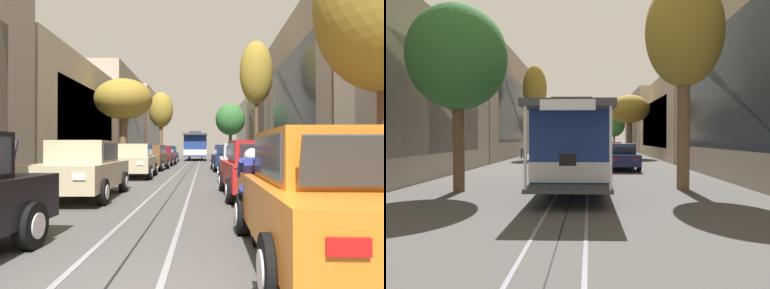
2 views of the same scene
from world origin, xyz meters
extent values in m
plane|color=#4C4947|center=(0.00, 25.57, 0.00)|extent=(160.00, 160.00, 0.00)
cube|color=gray|center=(-0.53, 29.96, 0.01)|extent=(0.08, 71.92, 0.01)
cube|color=gray|center=(0.53, 29.96, 0.01)|extent=(0.08, 71.92, 0.01)
cube|color=black|center=(0.00, 29.96, 0.00)|extent=(0.03, 71.92, 0.01)
cube|color=#BCAD93|center=(-9.09, 21.97, 3.60)|extent=(4.84, 15.68, 7.19)
cube|color=#2D3842|center=(-6.69, 21.97, 3.24)|extent=(0.04, 11.19, 4.32)
cube|color=gray|center=(-9.14, 37.95, 4.78)|extent=(4.94, 15.68, 9.55)
cube|color=#2D3842|center=(-6.69, 37.95, 4.30)|extent=(0.04, 11.19, 5.73)
cube|color=#BCAD93|center=(-9.61, 53.93, 5.06)|extent=(5.88, 15.68, 10.11)
cube|color=#2D3842|center=(-6.69, 53.93, 4.55)|extent=(0.04, 11.19, 6.07)
cube|color=gray|center=(9.14, 21.97, 5.08)|extent=(4.95, 15.68, 10.17)
cube|color=#2D3842|center=(6.69, 21.97, 4.58)|extent=(0.04, 11.19, 6.10)
cube|color=gray|center=(9.22, 37.95, 3.99)|extent=(5.10, 15.68, 7.98)
cube|color=#2D3842|center=(6.69, 37.95, 3.59)|extent=(0.04, 11.19, 4.79)
cube|color=beige|center=(9.50, 53.93, 4.16)|extent=(5.66, 15.68, 8.32)
cube|color=#2D3842|center=(6.69, 53.93, 3.74)|extent=(0.04, 11.19, 4.99)
cube|color=#B21414|center=(-1.67, 3.39, 0.75)|extent=(0.28, 0.05, 0.12)
cylinder|color=black|center=(-1.39, 2.55, 0.32)|extent=(0.23, 0.65, 0.64)
cylinder|color=silver|center=(-1.28, 2.54, 0.32)|extent=(0.04, 0.35, 0.35)
cube|color=#C1B28E|center=(-2.39, 7.65, 0.65)|extent=(1.96, 4.36, 0.66)
cube|color=#C1B28E|center=(-2.40, 7.80, 1.28)|extent=(1.55, 2.12, 0.60)
cube|color=#2D3842|center=(-2.37, 6.96, 1.26)|extent=(1.34, 0.27, 0.47)
cube|color=#2D3842|center=(-2.44, 8.98, 1.26)|extent=(1.30, 0.24, 0.45)
cube|color=#2D3842|center=(-1.65, 7.82, 1.28)|extent=(0.10, 1.81, 0.47)
cube|color=#2D3842|center=(-3.15, 7.77, 1.28)|extent=(0.10, 1.81, 0.47)
cube|color=white|center=(-1.76, 5.51, 0.75)|extent=(0.28, 0.05, 0.14)
cube|color=#B21414|center=(-1.91, 9.82, 0.75)|extent=(0.28, 0.05, 0.12)
cube|color=white|center=(-2.87, 5.47, 0.75)|extent=(0.28, 0.05, 0.14)
cube|color=#B21414|center=(-3.03, 9.78, 0.75)|extent=(0.28, 0.05, 0.12)
cylinder|color=black|center=(-1.47, 6.35, 0.32)|extent=(0.22, 0.65, 0.64)
cylinder|color=silver|center=(-1.36, 6.35, 0.32)|extent=(0.03, 0.35, 0.35)
cylinder|color=black|center=(-3.22, 6.28, 0.32)|extent=(0.22, 0.65, 0.64)
cylinder|color=silver|center=(-3.33, 6.28, 0.32)|extent=(0.03, 0.35, 0.35)
cylinder|color=black|center=(-1.56, 9.01, 0.32)|extent=(0.22, 0.65, 0.64)
cylinder|color=silver|center=(-1.45, 9.01, 0.32)|extent=(0.03, 0.35, 0.35)
cylinder|color=black|center=(-3.32, 8.95, 0.32)|extent=(0.22, 0.65, 0.64)
cylinder|color=silver|center=(-3.43, 8.94, 0.32)|extent=(0.03, 0.35, 0.35)
cube|color=#C1B28E|center=(-2.34, 14.75, 0.65)|extent=(1.98, 4.37, 0.66)
cube|color=#C1B28E|center=(-2.34, 14.90, 1.28)|extent=(1.56, 2.13, 0.60)
cube|color=#2D3842|center=(-2.31, 14.06, 1.26)|extent=(1.34, 0.28, 0.47)
cube|color=#2D3842|center=(-2.39, 16.08, 1.26)|extent=(1.30, 0.25, 0.45)
cube|color=#2D3842|center=(-1.60, 14.93, 1.28)|extent=(0.11, 1.81, 0.47)
cube|color=#2D3842|center=(-3.09, 14.87, 1.28)|extent=(0.11, 1.81, 0.47)
cube|color=white|center=(-1.69, 12.62, 0.75)|extent=(0.28, 0.05, 0.14)
cube|color=#B21414|center=(-1.87, 16.93, 0.75)|extent=(0.28, 0.05, 0.12)
cube|color=white|center=(-2.80, 12.57, 0.75)|extent=(0.28, 0.05, 0.14)
cube|color=#B21414|center=(-2.99, 16.88, 0.75)|extent=(0.28, 0.05, 0.12)
cylinder|color=black|center=(-1.40, 13.46, 0.32)|extent=(0.23, 0.65, 0.64)
cylinder|color=silver|center=(-1.29, 13.46, 0.32)|extent=(0.04, 0.35, 0.35)
cylinder|color=black|center=(-3.16, 13.38, 0.32)|extent=(0.23, 0.65, 0.64)
cylinder|color=silver|center=(-3.27, 13.38, 0.32)|extent=(0.04, 0.35, 0.35)
cylinder|color=black|center=(-1.51, 16.12, 0.32)|extent=(0.23, 0.65, 0.64)
cylinder|color=silver|center=(-1.40, 16.12, 0.32)|extent=(0.04, 0.35, 0.35)
cylinder|color=black|center=(-3.27, 16.04, 0.32)|extent=(0.23, 0.65, 0.64)
cylinder|color=silver|center=(-3.38, 16.04, 0.32)|extent=(0.04, 0.35, 0.35)
cube|color=brown|center=(-2.39, 20.64, 0.65)|extent=(1.98, 4.37, 0.66)
cube|color=brown|center=(-2.39, 20.79, 1.28)|extent=(1.56, 2.12, 0.60)
cube|color=#2D3842|center=(-2.42, 19.95, 1.26)|extent=(1.34, 0.28, 0.47)
cube|color=#2D3842|center=(-2.34, 21.97, 1.26)|extent=(1.30, 0.25, 0.45)
cube|color=#2D3842|center=(-1.64, 20.76, 1.28)|extent=(0.11, 1.81, 0.47)
cube|color=#2D3842|center=(-3.13, 20.82, 1.28)|extent=(0.11, 1.81, 0.47)
cube|color=white|center=(-1.93, 18.46, 0.75)|extent=(0.28, 0.05, 0.14)
cube|color=#B21414|center=(-1.75, 22.77, 0.75)|extent=(0.28, 0.05, 0.12)
cube|color=white|center=(-3.04, 18.50, 0.75)|extent=(0.28, 0.05, 0.14)
cube|color=#B21414|center=(-2.86, 22.82, 0.75)|extent=(0.28, 0.05, 0.12)
cylinder|color=black|center=(-1.57, 19.27, 0.32)|extent=(0.23, 0.65, 0.64)
cylinder|color=silver|center=(-1.46, 19.27, 0.32)|extent=(0.03, 0.35, 0.35)
cylinder|color=black|center=(-3.33, 19.34, 0.32)|extent=(0.23, 0.65, 0.64)
cylinder|color=silver|center=(-3.44, 19.35, 0.32)|extent=(0.03, 0.35, 0.35)
cylinder|color=black|center=(-1.46, 21.93, 0.32)|extent=(0.23, 0.65, 0.64)
cylinder|color=silver|center=(-1.35, 21.93, 0.32)|extent=(0.03, 0.35, 0.35)
cylinder|color=black|center=(-3.22, 22.01, 0.32)|extent=(0.23, 0.65, 0.64)
cylinder|color=silver|center=(-3.33, 22.01, 0.32)|extent=(0.03, 0.35, 0.35)
cube|color=maroon|center=(-2.35, 26.92, 0.65)|extent=(1.91, 4.34, 0.66)
cube|color=maroon|center=(-2.35, 27.07, 1.28)|extent=(1.53, 2.10, 0.60)
cube|color=#2D3842|center=(-2.37, 26.24, 1.26)|extent=(1.34, 0.25, 0.47)
cube|color=#2D3842|center=(-2.32, 28.26, 1.26)|extent=(1.30, 0.23, 0.45)
cube|color=#2D3842|center=(-1.60, 27.06, 1.28)|extent=(0.08, 1.81, 0.47)
cube|color=#2D3842|center=(-3.09, 27.09, 1.28)|extent=(0.08, 1.81, 0.47)
cube|color=white|center=(-1.85, 24.75, 0.75)|extent=(0.28, 0.05, 0.14)
cube|color=#B21414|center=(-1.74, 29.07, 0.75)|extent=(0.28, 0.05, 0.12)
cube|color=white|center=(-2.96, 24.78, 0.75)|extent=(0.28, 0.05, 0.14)
cube|color=#B21414|center=(-2.85, 29.10, 0.75)|extent=(0.28, 0.05, 0.12)
cylinder|color=black|center=(-1.50, 25.57, 0.32)|extent=(0.22, 0.64, 0.64)
cylinder|color=silver|center=(-1.39, 25.57, 0.32)|extent=(0.03, 0.35, 0.35)
cylinder|color=black|center=(-3.26, 25.61, 0.32)|extent=(0.22, 0.64, 0.64)
cylinder|color=silver|center=(-3.37, 25.62, 0.32)|extent=(0.03, 0.35, 0.35)
cylinder|color=black|center=(-1.44, 28.24, 0.32)|extent=(0.22, 0.64, 0.64)
cylinder|color=silver|center=(-1.33, 28.23, 0.32)|extent=(0.03, 0.35, 0.35)
cylinder|color=black|center=(-3.20, 28.28, 0.32)|extent=(0.22, 0.64, 0.64)
cylinder|color=silver|center=(-3.31, 28.28, 0.32)|extent=(0.03, 0.35, 0.35)
cube|color=#19234C|center=(-2.55, 33.23, 0.65)|extent=(1.87, 4.33, 0.66)
cube|color=#19234C|center=(-2.55, 33.38, 1.28)|extent=(1.51, 2.09, 0.60)
cube|color=#2D3842|center=(-2.54, 32.54, 1.26)|extent=(1.34, 0.24, 0.47)
cube|color=#2D3842|center=(-2.57, 34.56, 1.26)|extent=(1.30, 0.22, 0.45)
cube|color=#2D3842|center=(-1.81, 33.39, 1.28)|extent=(0.06, 1.81, 0.47)
cube|color=#2D3842|center=(-3.30, 33.37, 1.28)|extent=(0.06, 1.81, 0.47)
cube|color=white|center=(-1.96, 31.08, 0.75)|extent=(0.28, 0.04, 0.14)
cube|color=#B21414|center=(-2.03, 35.40, 0.75)|extent=(0.28, 0.04, 0.12)
cube|color=white|center=(-3.07, 31.06, 0.75)|extent=(0.28, 0.04, 0.14)
cube|color=#B21414|center=(-3.14, 35.38, 0.75)|extent=(0.28, 0.04, 0.12)
cylinder|color=black|center=(-1.65, 31.91, 0.32)|extent=(0.21, 0.64, 0.64)
cylinder|color=silver|center=(-1.54, 31.91, 0.32)|extent=(0.03, 0.35, 0.35)
cylinder|color=black|center=(-3.41, 31.88, 0.32)|extent=(0.21, 0.64, 0.64)
cylinder|color=silver|center=(-3.52, 31.88, 0.32)|extent=(0.03, 0.35, 0.35)
cylinder|color=black|center=(-1.69, 34.58, 0.32)|extent=(0.21, 0.64, 0.64)
cylinder|color=silver|center=(-1.58, 34.58, 0.32)|extent=(0.03, 0.35, 0.35)
cylinder|color=black|center=(-3.45, 34.55, 0.32)|extent=(0.21, 0.64, 0.64)
cylinder|color=silver|center=(-3.56, 34.55, 0.32)|extent=(0.03, 0.35, 0.35)
cube|color=orange|center=(2.44, 2.15, 0.65)|extent=(1.84, 4.32, 0.66)
cube|color=orange|center=(2.44, 2.00, 1.28)|extent=(1.50, 2.08, 0.60)
cube|color=#2D3842|center=(2.45, 2.84, 1.26)|extent=(1.33, 0.23, 0.47)
cube|color=#2D3842|center=(2.43, 0.82, 1.26)|extent=(1.30, 0.21, 0.45)
cube|color=#2D3842|center=(1.69, 2.01, 1.28)|extent=(0.05, 1.81, 0.47)
cube|color=white|center=(1.91, 4.32, 0.75)|extent=(0.28, 0.04, 0.14)
cube|color=#B21414|center=(1.87, 0.00, 0.75)|extent=(0.28, 0.04, 0.12)
cube|color=white|center=(3.02, 4.31, 0.75)|extent=(0.28, 0.04, 0.14)
cylinder|color=black|center=(1.58, 3.50, 0.32)|extent=(0.21, 0.64, 0.64)
cylinder|color=silver|center=(1.47, 3.50, 0.32)|extent=(0.02, 0.35, 0.35)
cylinder|color=black|center=(3.34, 3.48, 0.32)|extent=(0.21, 0.64, 0.64)
cylinder|color=silver|center=(3.45, 3.48, 0.32)|extent=(0.02, 0.35, 0.35)
cylinder|color=black|center=(1.55, 0.83, 0.32)|extent=(0.21, 0.64, 0.64)
cylinder|color=silver|center=(1.44, 0.83, 0.32)|extent=(0.02, 0.35, 0.35)
cube|color=red|center=(2.46, 8.04, 0.65)|extent=(1.89, 4.34, 0.66)
cube|color=red|center=(2.47, 7.89, 1.28)|extent=(1.52, 2.09, 0.60)
cube|color=#2D3842|center=(2.45, 8.73, 1.26)|extent=(1.34, 0.25, 0.47)
cube|color=#2D3842|center=(2.49, 6.71, 1.26)|extent=(1.30, 0.22, 0.45)
cube|color=#2D3842|center=(1.72, 7.87, 1.28)|extent=(0.07, 1.81, 0.47)
cube|color=#2D3842|center=(3.21, 7.90, 1.28)|extent=(0.07, 1.81, 0.47)
cube|color=white|center=(1.86, 10.19, 0.75)|extent=(0.28, 0.05, 0.14)
cube|color=#B21414|center=(1.95, 5.87, 0.75)|extent=(0.28, 0.05, 0.12)
cube|color=white|center=(2.98, 10.21, 0.75)|extent=(0.28, 0.05, 0.14)
cube|color=#B21414|center=(3.07, 5.89, 0.75)|extent=(0.28, 0.05, 0.12)
cylinder|color=black|center=(1.56, 9.35, 0.32)|extent=(0.21, 0.64, 0.64)
cylinder|color=silver|center=(1.45, 9.35, 0.32)|extent=(0.03, 0.35, 0.35)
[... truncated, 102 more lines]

